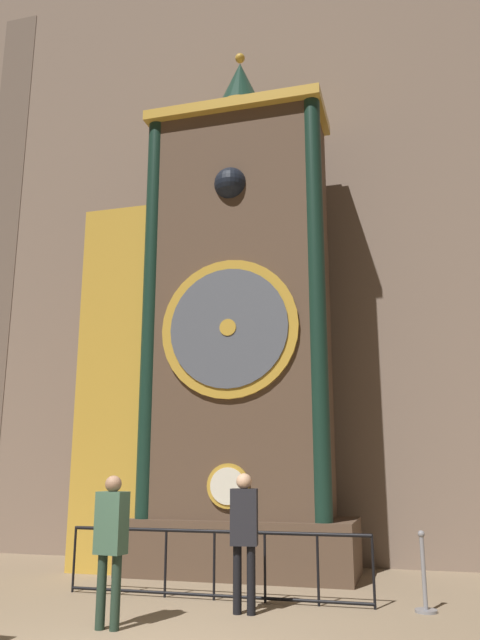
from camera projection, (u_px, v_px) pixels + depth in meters
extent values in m
cube|color=#7A6656|center=(268.00, 202.00, 13.59)|extent=(24.00, 0.30, 14.85)
cube|color=brown|center=(1.00, 258.00, 15.02)|extent=(0.90, 0.12, 13.36)
cube|color=brown|center=(240.00, 546.00, 10.63)|extent=(3.97, 1.61, 0.93)
cube|color=brown|center=(240.00, 305.00, 11.61)|extent=(3.18, 1.40, 7.61)
cube|color=gold|center=(239.00, 123.00, 12.37)|extent=(3.43, 1.54, 0.20)
cylinder|color=gold|center=(228.00, 486.00, 10.18)|extent=(0.72, 0.05, 0.72)
cylinder|color=silver|center=(228.00, 486.00, 10.15)|extent=(0.59, 0.03, 0.59)
cylinder|color=gold|center=(229.00, 328.00, 10.79)|extent=(2.46, 0.07, 2.46)
cylinder|color=#4C515B|center=(228.00, 328.00, 10.74)|extent=(2.11, 0.04, 2.11)
cylinder|color=gold|center=(228.00, 327.00, 10.72)|extent=(0.30, 0.03, 0.30)
cube|color=#30241B|center=(237.00, 194.00, 11.90)|extent=(0.76, 0.42, 0.76)
sphere|color=black|center=(231.00, 184.00, 11.49)|extent=(0.61, 0.61, 0.61)
cylinder|color=#142D23|center=(151.00, 302.00, 11.43)|extent=(0.31, 0.31, 7.61)
cylinder|color=#142D23|center=(317.00, 290.00, 10.65)|extent=(0.31, 0.31, 7.61)
cylinder|color=gold|center=(240.00, 115.00, 12.52)|extent=(0.92, 0.92, 0.30)
cone|color=#163227|center=(240.00, 85.00, 12.67)|extent=(0.88, 0.88, 1.02)
sphere|color=gold|center=(240.00, 58.00, 12.82)|extent=(0.20, 0.20, 0.20)
cube|color=brown|center=(125.00, 384.00, 11.93)|extent=(1.31, 1.19, 6.68)
cube|color=gold|center=(111.00, 379.00, 11.36)|extent=(1.38, 0.06, 6.68)
cylinder|color=black|center=(74.00, 559.00, 9.21)|extent=(0.04, 0.04, 0.92)
cylinder|color=black|center=(119.00, 561.00, 9.02)|extent=(0.04, 0.04, 0.92)
cylinder|color=black|center=(166.00, 563.00, 8.84)|extent=(0.04, 0.04, 0.92)
cylinder|color=black|center=(214.00, 565.00, 8.65)|extent=(0.04, 0.04, 0.92)
cylinder|color=black|center=(265.00, 567.00, 8.46)|extent=(0.04, 0.04, 0.92)
cylinder|color=black|center=(318.00, 569.00, 8.28)|extent=(0.04, 0.04, 0.92)
cylinder|color=black|center=(373.00, 571.00, 8.09)|extent=(0.04, 0.04, 0.92)
cylinder|color=black|center=(214.00, 531.00, 8.75)|extent=(4.34, 0.05, 0.05)
cylinder|color=black|center=(214.00, 596.00, 8.56)|extent=(4.34, 0.04, 0.04)
cylinder|color=#213427|center=(101.00, 591.00, 7.08)|extent=(0.11, 0.11, 0.80)
cylinder|color=#213427|center=(116.00, 592.00, 7.04)|extent=(0.11, 0.11, 0.80)
cube|color=#385642|center=(112.00, 523.00, 7.23)|extent=(0.37, 0.27, 0.70)
sphere|color=#8C664C|center=(113.00, 484.00, 7.33)|extent=(0.19, 0.19, 0.19)
cylinder|color=black|center=(237.00, 579.00, 7.82)|extent=(0.11, 0.11, 0.81)
cylinder|color=black|center=(251.00, 580.00, 7.78)|extent=(0.11, 0.11, 0.81)
cube|color=black|center=(244.00, 517.00, 7.97)|extent=(0.37, 0.27, 0.70)
sphere|color=tan|center=(244.00, 481.00, 8.07)|extent=(0.20, 0.20, 0.20)
cylinder|color=gray|center=(426.00, 611.00, 7.83)|extent=(0.28, 0.28, 0.04)
cylinder|color=gray|center=(424.00, 574.00, 7.93)|extent=(0.06, 0.06, 0.90)
sphere|color=gray|center=(421.00, 534.00, 8.04)|extent=(0.09, 0.09, 0.09)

